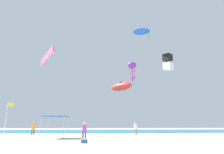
% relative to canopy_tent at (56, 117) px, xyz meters
% --- Properties ---
extents(ground, '(110.00, 110.00, 0.10)m').
position_rel_canopy_tent_xyz_m(ground, '(4.96, -4.80, -2.39)').
color(ground, beige).
extents(ocean_strip, '(110.00, 22.14, 0.03)m').
position_rel_canopy_tent_xyz_m(ocean_strip, '(4.96, 22.04, -2.32)').
color(ocean_strip, '#1E6B93').
rests_on(ocean_strip, ground).
extents(canopy_tent, '(2.61, 3.24, 2.47)m').
position_rel_canopy_tent_xyz_m(canopy_tent, '(0.00, 0.00, 0.00)').
color(canopy_tent, '#B2B2B7').
rests_on(canopy_tent, ground).
extents(person_near_tent, '(0.44, 0.44, 1.87)m').
position_rel_canopy_tent_xyz_m(person_near_tent, '(-4.89, 6.95, -1.24)').
color(person_near_tent, brown).
rests_on(person_near_tent, ground).
extents(person_leftmost, '(0.49, 0.44, 1.86)m').
position_rel_canopy_tent_xyz_m(person_leftmost, '(10.53, 5.53, -1.24)').
color(person_leftmost, slate).
rests_on(person_leftmost, ground).
extents(person_central, '(0.42, 0.42, 1.76)m').
position_rel_canopy_tent_xyz_m(person_central, '(3.73, -3.84, -1.30)').
color(person_central, '#33384C').
rests_on(person_central, ground).
extents(banner_flag, '(0.61, 0.06, 3.66)m').
position_rel_canopy_tent_xyz_m(banner_flag, '(-3.86, -3.87, -0.13)').
color(banner_flag, silver).
rests_on(banner_flag, ground).
extents(cooler_box, '(0.57, 0.37, 0.35)m').
position_rel_canopy_tent_xyz_m(cooler_box, '(3.94, -6.15, -2.16)').
color(cooler_box, blue).
rests_on(cooler_box, ground).
extents(kite_delta_blue, '(4.74, 4.76, 3.06)m').
position_rel_canopy_tent_xyz_m(kite_delta_blue, '(14.36, 15.47, 20.10)').
color(kite_delta_blue, blue).
extents(kite_inflatable_red, '(5.66, 6.09, 2.53)m').
position_rel_canopy_tent_xyz_m(kite_inflatable_red, '(9.78, 17.71, 7.33)').
color(kite_inflatable_red, red).
extents(kite_box_black, '(2.20, 2.21, 3.31)m').
position_rel_canopy_tent_xyz_m(kite_box_black, '(18.95, 12.75, 11.64)').
color(kite_box_black, black).
extents(kite_parafoil_pink, '(3.09, 3.68, 2.75)m').
position_rel_canopy_tent_xyz_m(kite_parafoil_pink, '(-3.55, 6.29, 9.94)').
color(kite_parafoil_pink, pink).
extents(kite_octopus_purple, '(3.09, 3.09, 5.20)m').
position_rel_canopy_tent_xyz_m(kite_octopus_purple, '(13.03, 21.85, 13.46)').
color(kite_octopus_purple, purple).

